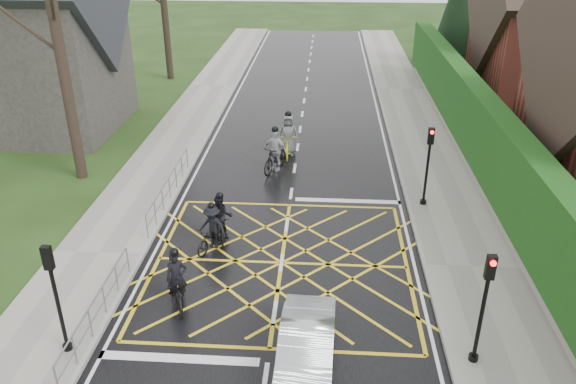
# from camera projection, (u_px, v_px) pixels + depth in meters

# --- Properties ---
(ground) EXTENTS (120.00, 120.00, 0.00)m
(ground) POSITION_uv_depth(u_px,v_px,m) (281.00, 263.00, 18.05)
(ground) COLOR black
(ground) RESTS_ON ground
(road) EXTENTS (9.00, 80.00, 0.01)m
(road) POSITION_uv_depth(u_px,v_px,m) (281.00, 263.00, 18.05)
(road) COLOR black
(road) RESTS_ON ground
(sidewalk_right) EXTENTS (3.00, 80.00, 0.15)m
(sidewalk_right) POSITION_uv_depth(u_px,v_px,m) (471.00, 268.00, 17.65)
(sidewalk_right) COLOR gray
(sidewalk_right) RESTS_ON ground
(sidewalk_left) EXTENTS (3.00, 80.00, 0.15)m
(sidewalk_left) POSITION_uv_depth(u_px,v_px,m) (99.00, 254.00, 18.38)
(sidewalk_left) COLOR gray
(sidewalk_left) RESTS_ON ground
(stone_wall) EXTENTS (0.50, 38.00, 0.70)m
(stone_wall) POSITION_uv_depth(u_px,v_px,m) (483.00, 181.00, 22.79)
(stone_wall) COLOR slate
(stone_wall) RESTS_ON ground
(hedge) EXTENTS (0.90, 38.00, 2.80)m
(hedge) POSITION_uv_depth(u_px,v_px,m) (490.00, 140.00, 22.01)
(hedge) COLOR #113E11
(hedge) RESTS_ON stone_wall
(house_far) EXTENTS (9.80, 8.80, 10.30)m
(house_far) POSITION_uv_depth(u_px,v_px,m) (569.00, 28.00, 31.30)
(house_far) COLOR maroon
(house_far) RESTS_ON ground
(church) EXTENTS (8.80, 7.80, 11.00)m
(church) POSITION_uv_depth(u_px,v_px,m) (24.00, 31.00, 27.40)
(church) COLOR #2D2B28
(church) RESTS_ON ground
(railing_south) EXTENTS (0.05, 5.04, 1.03)m
(railing_south) POSITION_uv_depth(u_px,v_px,m) (96.00, 305.00, 14.85)
(railing_south) COLOR slate
(railing_south) RESTS_ON ground
(railing_north) EXTENTS (0.05, 6.04, 1.03)m
(railing_north) POSITION_uv_depth(u_px,v_px,m) (169.00, 183.00, 21.55)
(railing_north) COLOR slate
(railing_north) RESTS_ON ground
(traffic_light_ne) EXTENTS (0.24, 0.31, 3.21)m
(traffic_light_ne) POSITION_uv_depth(u_px,v_px,m) (427.00, 167.00, 20.75)
(traffic_light_ne) COLOR black
(traffic_light_ne) RESTS_ON ground
(traffic_light_se) EXTENTS (0.24, 0.31, 3.21)m
(traffic_light_se) POSITION_uv_depth(u_px,v_px,m) (482.00, 311.00, 13.24)
(traffic_light_se) COLOR black
(traffic_light_se) RESTS_ON ground
(traffic_light_sw) EXTENTS (0.24, 0.31, 3.21)m
(traffic_light_sw) POSITION_uv_depth(u_px,v_px,m) (57.00, 301.00, 13.60)
(traffic_light_sw) COLOR black
(traffic_light_sw) RESTS_ON ground
(cyclist_rear) EXTENTS (1.33, 1.98, 1.82)m
(cyclist_rear) POSITION_uv_depth(u_px,v_px,m) (177.00, 286.00, 15.92)
(cyclist_rear) COLOR black
(cyclist_rear) RESTS_ON ground
(cyclist_back) EXTENTS (0.92, 1.86, 1.79)m
(cyclist_back) POSITION_uv_depth(u_px,v_px,m) (221.00, 222.00, 19.05)
(cyclist_back) COLOR black
(cyclist_back) RESTS_ON ground
(cyclist_mid) EXTENTS (1.21, 1.83, 1.68)m
(cyclist_mid) POSITION_uv_depth(u_px,v_px,m) (213.00, 232.00, 18.61)
(cyclist_mid) COLOR black
(cyclist_mid) RESTS_ON ground
(cyclist_front) EXTENTS (1.29, 2.08, 2.02)m
(cyclist_front) POSITION_uv_depth(u_px,v_px,m) (275.00, 155.00, 24.24)
(cyclist_front) COLOR black
(cyclist_front) RESTS_ON ground
(cyclist_lead) EXTENTS (0.97, 2.20, 2.11)m
(cyclist_lead) POSITION_uv_depth(u_px,v_px,m) (288.00, 140.00, 25.83)
(cyclist_lead) COLOR yellow
(cyclist_lead) RESTS_ON ground
(car) EXTENTS (1.45, 3.83, 1.25)m
(car) POSITION_uv_depth(u_px,v_px,m) (306.00, 351.00, 13.52)
(car) COLOR #B3B5BA
(car) RESTS_ON ground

